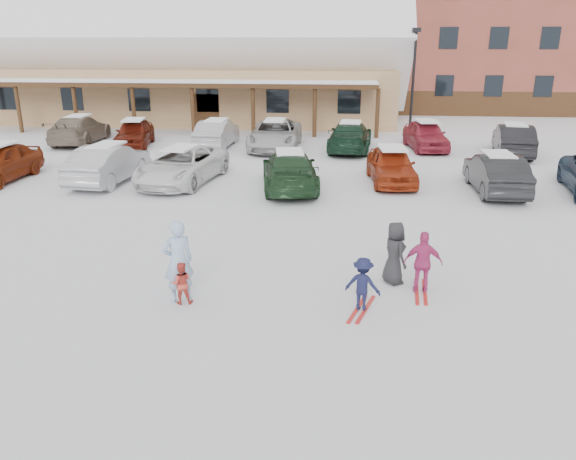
# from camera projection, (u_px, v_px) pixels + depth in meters

# --- Properties ---
(ground) EXTENTS (160.00, 160.00, 0.00)m
(ground) POSITION_uv_depth(u_px,v_px,m) (272.00, 283.00, 13.34)
(ground) COLOR white
(ground) RESTS_ON ground
(day_lodge) EXTENTS (29.12, 12.50, 10.38)m
(day_lodge) POSITION_uv_depth(u_px,v_px,m) (191.00, 61.00, 39.18)
(day_lodge) COLOR tan
(day_lodge) RESTS_ON ground
(lamp_post) EXTENTS (0.50, 0.25, 6.08)m
(lamp_post) POSITION_uv_depth(u_px,v_px,m) (414.00, 74.00, 33.74)
(lamp_post) COLOR black
(lamp_post) RESTS_ON ground
(conifer_2) EXTENTS (5.28, 5.28, 12.24)m
(conifer_2) POSITION_uv_depth(u_px,v_px,m) (11.00, 23.00, 53.31)
(conifer_2) COLOR black
(conifer_2) RESTS_ON ground
(conifer_3) EXTENTS (3.96, 3.96, 9.18)m
(conifer_3) POSITION_uv_depth(u_px,v_px,m) (391.00, 42.00, 52.58)
(conifer_3) COLOR black
(conifer_3) RESTS_ON ground
(adult_skier) EXTENTS (0.81, 0.73, 1.86)m
(adult_skier) POSITION_uv_depth(u_px,v_px,m) (178.00, 261.00, 12.17)
(adult_skier) COLOR #9AB9DC
(adult_skier) RESTS_ON ground
(toddler_red) EXTENTS (0.52, 0.44, 0.95)m
(toddler_red) POSITION_uv_depth(u_px,v_px,m) (181.00, 283.00, 12.19)
(toddler_red) COLOR #D04034
(toddler_red) RESTS_ON ground
(child_navy) EXTENTS (0.87, 0.65, 1.19)m
(child_navy) POSITION_uv_depth(u_px,v_px,m) (363.00, 284.00, 11.84)
(child_navy) COLOR #141739
(child_navy) RESTS_ON ground
(skis_child_navy) EXTENTS (0.60, 1.40, 0.03)m
(skis_child_navy) POSITION_uv_depth(u_px,v_px,m) (361.00, 309.00, 12.03)
(skis_child_navy) COLOR red
(skis_child_navy) RESTS_ON ground
(child_magenta) EXTENTS (0.89, 0.44, 1.46)m
(child_magenta) POSITION_uv_depth(u_px,v_px,m) (423.00, 263.00, 12.62)
(child_magenta) COLOR #BF3472
(child_magenta) RESTS_ON ground
(skis_child_magenta) EXTENTS (0.33, 1.41, 0.03)m
(skis_child_magenta) POSITION_uv_depth(u_px,v_px,m) (421.00, 292.00, 12.85)
(skis_child_magenta) COLOR red
(skis_child_magenta) RESTS_ON ground
(bystander_dark) EXTENTS (0.75, 0.87, 1.51)m
(bystander_dark) POSITION_uv_depth(u_px,v_px,m) (395.00, 253.00, 13.12)
(bystander_dark) COLOR #252528
(bystander_dark) RESTS_ON ground
(parked_car_1) EXTENTS (1.99, 4.76, 1.53)m
(parked_car_1) POSITION_uv_depth(u_px,v_px,m) (108.00, 164.00, 22.38)
(parked_car_1) COLOR #AEAFB4
(parked_car_1) RESTS_ON ground
(parked_car_2) EXTENTS (3.18, 5.44, 1.42)m
(parked_car_2) POSITION_uv_depth(u_px,v_px,m) (182.00, 165.00, 22.33)
(parked_car_2) COLOR white
(parked_car_2) RESTS_ON ground
(parked_car_3) EXTENTS (2.72, 5.22, 1.45)m
(parked_car_3) POSITION_uv_depth(u_px,v_px,m) (290.00, 170.00, 21.42)
(parked_car_3) COLOR #1D3C20
(parked_car_3) RESTS_ON ground
(parked_car_4) EXTENTS (1.99, 4.29, 1.42)m
(parked_car_4) POSITION_uv_depth(u_px,v_px,m) (391.00, 165.00, 22.33)
(parked_car_4) COLOR #A33113
(parked_car_4) RESTS_ON ground
(parked_car_5) EXTENTS (1.55, 4.43, 1.46)m
(parked_car_5) POSITION_uv_depth(u_px,v_px,m) (496.00, 173.00, 20.93)
(parked_car_5) COLOR black
(parked_car_5) RESTS_ON ground
(parked_car_7) EXTENTS (2.39, 5.26, 1.49)m
(parked_car_7) POSITION_uv_depth(u_px,v_px,m) (79.00, 129.00, 30.79)
(parked_car_7) COLOR #806F5D
(parked_car_7) RESTS_ON ground
(parked_car_8) EXTENTS (2.30, 4.37, 1.42)m
(parked_car_8) POSITION_uv_depth(u_px,v_px,m) (134.00, 133.00, 29.96)
(parked_car_8) COLOR #5F180B
(parked_car_8) RESTS_ON ground
(parked_car_9) EXTENTS (1.66, 4.42, 1.44)m
(parked_car_9) POSITION_uv_depth(u_px,v_px,m) (217.00, 134.00, 29.65)
(parked_car_9) COLOR #A5A5A9
(parked_car_9) RESTS_ON ground
(parked_car_10) EXTENTS (2.56, 5.46, 1.51)m
(parked_car_10) POSITION_uv_depth(u_px,v_px,m) (275.00, 135.00, 29.15)
(parked_car_10) COLOR #B9B9B9
(parked_car_10) RESTS_ON ground
(parked_car_11) EXTENTS (2.47, 5.22, 1.47)m
(parked_car_11) POSITION_uv_depth(u_px,v_px,m) (350.00, 137.00, 28.66)
(parked_car_11) COLOR #132F1E
(parked_car_11) RESTS_ON ground
(parked_car_12) EXTENTS (2.24, 4.49, 1.47)m
(parked_car_12) POSITION_uv_depth(u_px,v_px,m) (426.00, 135.00, 29.09)
(parked_car_12) COLOR #A6293C
(parked_car_12) RESTS_ON ground
(parked_car_13) EXTENTS (2.31, 4.81, 1.52)m
(parked_car_13) POSITION_uv_depth(u_px,v_px,m) (513.00, 140.00, 27.57)
(parked_car_13) COLOR black
(parked_car_13) RESTS_ON ground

